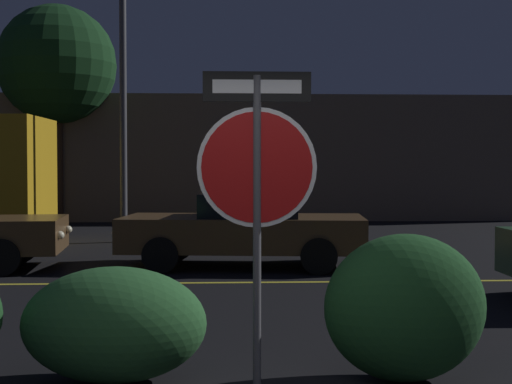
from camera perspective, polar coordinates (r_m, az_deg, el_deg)
The scene contains 8 objects.
road_center_stripe at distance 10.79m, azimuth -1.12°, elevation -7.25°, with size 42.13×0.12×0.01m, color gold.
stop_sign at distance 5.22m, azimuth 0.08°, elevation 1.71°, with size 0.88×0.06×2.43m.
hedge_bush_2 at distance 5.92m, azimuth -11.27°, elevation -10.37°, with size 1.48×0.85×0.93m, color #285B2D.
hedge_bush_3 at distance 5.93m, azimuth 11.83°, elevation -9.06°, with size 1.31×0.77×1.20m, color #1E4C23.
passing_car_3 at distance 12.45m, azimuth -0.93°, elevation -2.94°, with size 4.39×2.28×1.29m.
street_lamp at distance 17.09m, azimuth -10.61°, elevation 12.28°, with size 0.49×0.49×7.14m.
tree_0 at distance 23.50m, azimuth -15.64°, elevation 9.74°, with size 3.71×3.71×6.83m.
building_backdrop at distance 24.52m, azimuth -7.27°, elevation 2.67°, with size 26.31×3.30×4.10m, color #6B5B4C.
Camera 1 is at (-0.29, -3.74, 1.72)m, focal length 50.00 mm.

